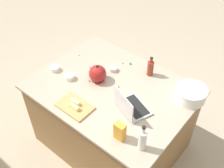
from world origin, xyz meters
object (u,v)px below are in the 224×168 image
Objects in this scene: bottle_soy at (150,68)px; ramekin_small at (69,77)px; kettle at (97,74)px; mixing_bowl_large at (191,94)px; cutting_board at (75,106)px; candy_bag at (120,131)px; bottle_vinegar at (142,140)px; butter_stick_right at (74,107)px; ramekin_medium at (113,69)px; ramekin_wide at (55,69)px; butter_stick_left at (74,102)px; laptop at (131,106)px.

bottle_soy is 2.24× the size of ramekin_small.
mixing_bowl_large is at bearing -157.38° from kettle.
candy_bag is (-0.53, 0.01, 0.08)m from cutting_board.
candy_bag is at bearing 10.47° from bottle_vinegar.
cutting_board is at bearing 2.26° from bottle_vinegar.
butter_stick_right is 0.66m from ramekin_medium.
bottle_vinegar reaches higher than ramekin_medium.
mixing_bowl_large is at bearing -170.37° from ramekin_medium.
ramekin_medium reaches higher than cutting_board.
kettle reaches higher than candy_bag.
kettle is 1.94× the size of butter_stick_right.
ramekin_small is 1.17× the size of ramekin_medium.
kettle reaches higher than mixing_bowl_large.
candy_bag reaches higher than ramekin_small.
ramekin_wide is at bearing 20.98° from kettle.
ramekin_wide is (0.45, 0.17, -0.06)m from kettle.
butter_stick_left is (0.79, 0.75, -0.03)m from mixing_bowl_large.
bottle_vinegar is at bearing 142.51° from ramekin_medium.
bottle_vinegar is (-0.31, 0.27, 0.06)m from laptop.
mixing_bowl_large is at bearing -126.78° from laptop.
ramekin_medium is (0.06, -0.63, 0.01)m from cutting_board.
ramekin_medium is (-0.03, -0.22, -0.06)m from kettle.
bottle_vinegar is 1.29m from ramekin_wide.
cutting_board is at bearing 95.15° from ramekin_medium.
butter_stick_left is 1.12× the size of ramekin_small.
butter_stick_left is (-0.07, 0.39, -0.04)m from kettle.
bottle_soy is 0.83× the size of bottle_vinegar.
mixing_bowl_large is 3.11× the size of ramekin_wide.
ramekin_wide is 0.56× the size of candy_bag.
bottle_soy reaches higher than candy_bag.
candy_bag is at bearing 73.08° from mixing_bowl_large.
candy_bag is at bearing 145.85° from kettle.
laptop is 0.96m from ramekin_wide.
ramekin_medium is 0.49× the size of candy_bag.
bottle_soy is at bearing -144.45° from ramekin_wide.
laptop is at bearing 144.98° from ramekin_medium.
ramekin_small is (0.74, 0.05, -0.02)m from laptop.
kettle is 0.23m from ramekin_medium.
bottle_soy is 0.86m from butter_stick_left.
ramekin_wide is (0.56, -0.26, -0.01)m from butter_stick_right.
candy_bag is (-0.59, 0.64, 0.06)m from ramekin_medium.
butter_stick_left is at bearing 93.29° from ramekin_medium.
butter_stick_left and butter_stick_right have the same top height.
ramekin_wide is at bearing 3.49° from laptop.
candy_bag is at bearing 176.94° from butter_stick_left.
bottle_vinegar is at bearing 154.72° from kettle.
mixing_bowl_large is 1.21m from ramekin_small.
ramekin_small reaches higher than ramekin_wide.
laptop reaches higher than ramekin_small.
bottle_soy reaches higher than cutting_board.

